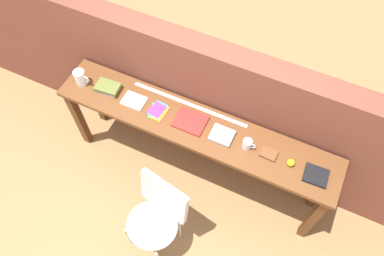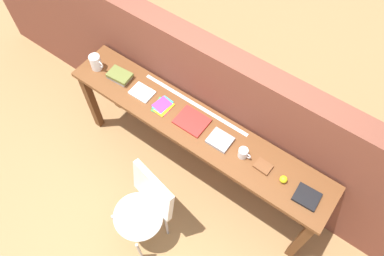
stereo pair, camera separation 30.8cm
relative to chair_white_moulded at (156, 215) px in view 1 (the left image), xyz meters
The scene contains 15 objects.
ground_plane 0.68m from the chair_white_moulded, 89.75° to the left, with size 40.00×40.00×0.00m, color #9E7547.
brick_wall_back 1.09m from the chair_white_moulded, 89.90° to the left, with size 6.00×0.20×1.47m, color brown.
sideboard 0.76m from the chair_white_moulded, 89.85° to the left, with size 2.50×0.44×0.88m.
chair_white_moulded is the anchor object (origin of this frame).
pitcher_white 1.37m from the chair_white_moulded, 147.21° to the left, with size 0.14×0.10×0.18m.
book_stack_leftmost 1.19m from the chair_white_moulded, 138.85° to the left, with size 0.22×0.16×0.06m.
magazine_cycling 1.00m from the chair_white_moulded, 128.33° to the left, with size 0.20×0.15×0.02m, color white.
pamphlet_pile_colourful 0.88m from the chair_white_moulded, 115.06° to the left, with size 0.16×0.19×0.01m.
book_open_centre 0.83m from the chair_white_moulded, 93.29° to the left, with size 0.26×0.22×0.02m, color red.
book_grey_hardcover 0.85m from the chair_white_moulded, 70.91° to the left, with size 0.19×0.16×0.03m, color #9E9EA3.
mug 0.95m from the chair_white_moulded, 56.78° to the left, with size 0.11×0.08×0.09m.
leather_journal_brown 1.05m from the chair_white_moulded, 48.21° to the left, with size 0.13×0.10×0.02m, color brown.
sports_ball_small 1.17m from the chair_white_moulded, 40.68° to the left, with size 0.06×0.06×0.06m, color yellow.
book_repair_rightmost 1.31m from the chair_white_moulded, 34.06° to the left, with size 0.18×0.16×0.02m, color black.
ruler_metal_back_edge 0.98m from the chair_white_moulded, 98.06° to the left, with size 1.07×0.03×0.00m, color silver.
Camera 1 is at (0.69, -1.21, 3.53)m, focal length 35.00 mm.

